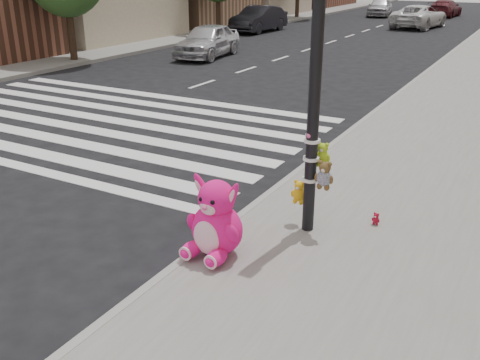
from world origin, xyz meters
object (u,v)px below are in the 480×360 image
Objects in this scene: red_teddy at (376,219)px; car_dark_far at (259,19)px; signal_pole at (315,112)px; car_white_near at (419,16)px; pink_bunny at (215,223)px; car_silver_far at (208,40)px.

red_teddy is 25.52m from car_dark_far.
car_dark_far reaches higher than red_teddy.
red_teddy is (0.78, 0.59, -1.60)m from signal_pole.
red_teddy is 0.04× the size of car_white_near.
car_silver_far is (-9.22, 14.31, 0.11)m from pink_bunny.
car_white_near is at bearing 43.85° from car_dark_far.
signal_pole is 16.49m from car_silver_far.
red_teddy is 16.49m from car_silver_far.
signal_pole is 0.99× the size of car_silver_far.
car_dark_far is at bearing 119.49° from pink_bunny.
red_teddy is at bearing 37.03° from signal_pole.
car_dark_far is 0.90× the size of car_white_near.
car_dark_far is at bearing 48.78° from car_white_near.
car_white_near is (-3.97, 30.55, 0.12)m from pink_bunny.
pink_bunny reaches higher than red_teddy.
pink_bunny is 26.38m from car_dark_far.
car_silver_far is at bearing -73.50° from car_dark_far.
signal_pole is 3.76× the size of pink_bunny.
car_white_near is (5.26, 16.24, 0.00)m from car_silver_far.
signal_pole is 25.66m from car_dark_far.
signal_pole reaches higher than pink_bunny.
signal_pole is 0.90× the size of car_dark_far.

